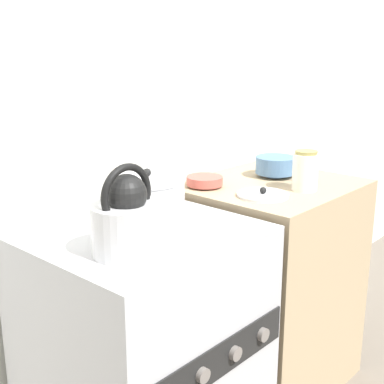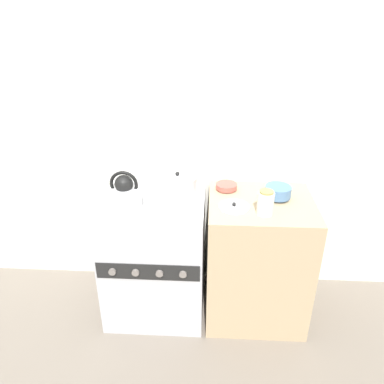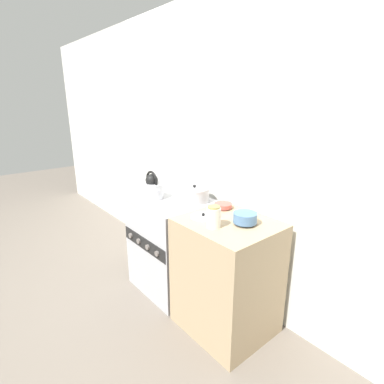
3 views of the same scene
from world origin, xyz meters
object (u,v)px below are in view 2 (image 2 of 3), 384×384
at_px(cooking_pot, 178,184).
at_px(enamel_bowl, 278,192).
at_px(stove, 156,256).
at_px(kettle, 125,195).
at_px(loose_pot_lid, 234,207).
at_px(small_ceramic_bowl, 226,186).
at_px(storage_jar, 266,203).

xyz_separation_m(cooking_pot, enamel_bowl, (0.63, -0.09, 0.00)).
height_order(stove, kettle, kettle).
relative_size(kettle, loose_pot_lid, 1.33).
bearing_deg(loose_pot_lid, stove, 170.13).
bearing_deg(loose_pot_lid, kettle, -178.44).
distance_m(kettle, cooking_pot, 0.38).
distance_m(small_ceramic_bowl, loose_pot_lid, 0.25).
bearing_deg(cooking_pot, storage_jar, -28.08).
bearing_deg(stove, kettle, -143.86).
distance_m(kettle, small_ceramic_bowl, 0.66).
bearing_deg(loose_pot_lid, storage_jar, -20.51).
distance_m(enamel_bowl, storage_jar, 0.22).
distance_m(kettle, loose_pot_lid, 0.65).
distance_m(stove, storage_jar, 0.87).
relative_size(enamel_bowl, loose_pot_lid, 0.87).
bearing_deg(small_ceramic_bowl, loose_pot_lid, -80.77).
distance_m(cooking_pot, storage_jar, 0.60).
relative_size(small_ceramic_bowl, loose_pot_lid, 0.74).
bearing_deg(small_ceramic_bowl, storage_jar, -55.16).
xyz_separation_m(enamel_bowl, storage_jar, (-0.10, -0.20, 0.03)).
bearing_deg(cooking_pot, loose_pot_lid, -31.42).
distance_m(stove, small_ceramic_bowl, 0.68).
bearing_deg(small_ceramic_bowl, enamel_bowl, -19.12).
xyz_separation_m(small_ceramic_bowl, storage_jar, (0.21, -0.31, 0.05)).
distance_m(stove, kettle, 0.55).
bearing_deg(kettle, small_ceramic_bowl, 23.02).
bearing_deg(enamel_bowl, stove, -176.76).
bearing_deg(loose_pot_lid, enamel_bowl, 25.55).
xyz_separation_m(stove, storage_jar, (0.68, -0.15, 0.52)).
relative_size(kettle, cooking_pot, 0.96).
bearing_deg(enamel_bowl, loose_pot_lid, -154.45).
xyz_separation_m(kettle, storage_jar, (0.82, -0.05, -0.00)).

